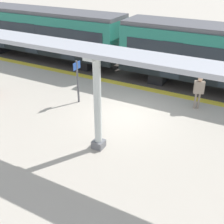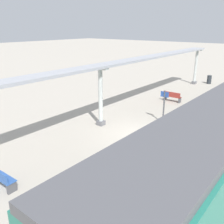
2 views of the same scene
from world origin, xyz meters
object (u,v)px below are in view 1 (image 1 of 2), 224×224
Objects in this scene: passenger_waiting_near_edge at (199,89)px; platform_info_sign at (77,78)px; train_near_carriage at (42,33)px; canopy_pillar_second at (98,104)px.

platform_info_sign is at bearing -68.68° from passenger_waiting_near_edge.
platform_info_sign is 5.92m from passenger_waiting_near_edge.
train_near_carriage is 5.74× the size of platform_info_sign.
canopy_pillar_second is (7.99, 9.46, 0.08)m from train_near_carriage.
platform_info_sign is 1.32× the size of passenger_waiting_near_edge.
train_near_carriage is 12.38m from passenger_waiting_near_edge.
passenger_waiting_near_edge is (-2.15, 5.51, -0.29)m from platform_info_sign.
platform_info_sign is (-2.96, -2.95, -0.58)m from canopy_pillar_second.
passenger_waiting_near_edge is at bearing 111.32° from platform_info_sign.
canopy_pillar_second reaches higher than passenger_waiting_near_edge.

